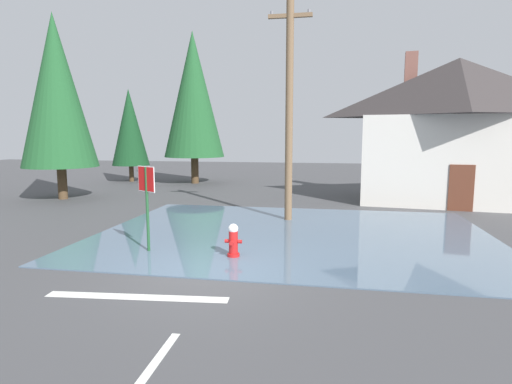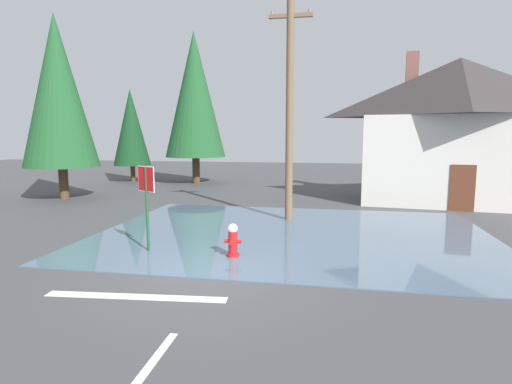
# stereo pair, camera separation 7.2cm
# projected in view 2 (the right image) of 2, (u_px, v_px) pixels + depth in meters

# --- Properties ---
(ground_plane) EXTENTS (80.00, 80.00, 0.10)m
(ground_plane) POSITION_uv_depth(u_px,v_px,m) (206.00, 274.00, 9.94)
(ground_plane) COLOR #424244
(flood_puddle) EXTENTS (12.68, 9.48, 0.03)m
(flood_puddle) POSITION_uv_depth(u_px,v_px,m) (293.00, 234.00, 13.74)
(flood_puddle) COLOR #4C6075
(flood_puddle) RESTS_ON ground
(lane_stop_bar) EXTENTS (3.76, 0.63, 0.01)m
(lane_stop_bar) POSITION_uv_depth(u_px,v_px,m) (135.00, 297.00, 8.41)
(lane_stop_bar) COLOR silver
(lane_stop_bar) RESTS_ON ground
(lane_center_stripe) EXTENTS (0.21, 2.68, 0.01)m
(lane_center_stripe) POSITION_uv_depth(u_px,v_px,m) (139.00, 380.00, 5.55)
(lane_center_stripe) COLOR silver
(lane_center_stripe) RESTS_ON ground
(stop_sign_near) EXTENTS (0.62, 0.35, 2.40)m
(stop_sign_near) POSITION_uv_depth(u_px,v_px,m) (147.00, 191.00, 11.44)
(stop_sign_near) COLOR #1E4C28
(stop_sign_near) RESTS_ON ground
(fire_hydrant) EXTENTS (0.46, 0.39, 0.92)m
(fire_hydrant) POSITION_uv_depth(u_px,v_px,m) (233.00, 241.00, 11.07)
(fire_hydrant) COLOR red
(fire_hydrant) RESTS_ON ground
(utility_pole) EXTENTS (1.60, 0.28, 8.10)m
(utility_pole) POSITION_uv_depth(u_px,v_px,m) (290.00, 108.00, 15.40)
(utility_pole) COLOR brown
(utility_pole) RESTS_ON ground
(house) EXTENTS (9.59, 6.49, 7.36)m
(house) POSITION_uv_depth(u_px,v_px,m) (457.00, 129.00, 19.79)
(house) COLOR beige
(house) RESTS_ON ground
(pine_tree_tall_left) EXTENTS (3.67, 3.67, 9.17)m
(pine_tree_tall_left) POSITION_uv_depth(u_px,v_px,m) (58.00, 91.00, 20.63)
(pine_tree_tall_left) COLOR #4C3823
(pine_tree_tall_left) RESTS_ON ground
(pine_tree_mid_left) EXTENTS (3.99, 3.99, 9.97)m
(pine_tree_mid_left) POSITION_uv_depth(u_px,v_px,m) (195.00, 95.00, 27.51)
(pine_tree_mid_left) COLOR #4C3823
(pine_tree_mid_left) RESTS_ON ground
(pine_tree_short_left) EXTENTS (2.56, 2.56, 6.40)m
(pine_tree_short_left) POSITION_uv_depth(u_px,v_px,m) (131.00, 128.00, 28.89)
(pine_tree_short_left) COLOR #4C3823
(pine_tree_short_left) RESTS_ON ground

